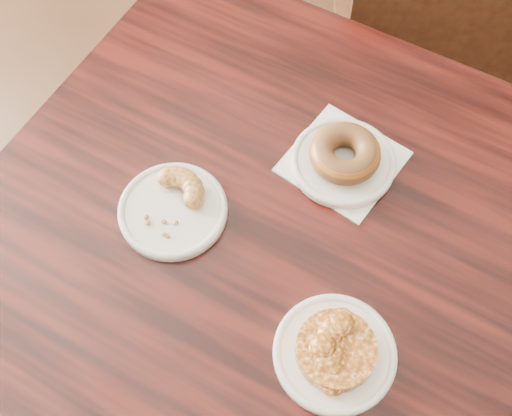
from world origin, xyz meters
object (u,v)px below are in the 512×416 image
at_px(chair_far, 418,25).
at_px(glazed_donut, 345,153).
at_px(apple_fritter, 336,349).
at_px(cafe_table, 270,318).
at_px(cruller_fragment, 171,204).

xyz_separation_m(chair_far, glazed_donut, (-0.02, -0.67, 0.34)).
bearing_deg(chair_far, apple_fritter, 73.90).
relative_size(glazed_donut, apple_fritter, 0.75).
bearing_deg(chair_far, cafe_table, 64.66).
distance_m(glazed_donut, apple_fritter, 0.33).
relative_size(chair_far, glazed_donut, 7.62).
bearing_deg(cruller_fragment, chair_far, 73.86).
xyz_separation_m(cafe_table, glazed_donut, (0.06, 0.17, 0.41)).
relative_size(cafe_table, chair_far, 1.09).
height_order(chair_far, glazed_donut, chair_far).
xyz_separation_m(chair_far, apple_fritter, (0.07, -0.98, 0.33)).
xyz_separation_m(cafe_table, cruller_fragment, (-0.17, -0.01, 0.40)).
xyz_separation_m(cafe_table, apple_fritter, (0.15, -0.14, 0.41)).
height_order(chair_far, cruller_fragment, chair_far).
bearing_deg(cruller_fragment, cafe_table, 4.99).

